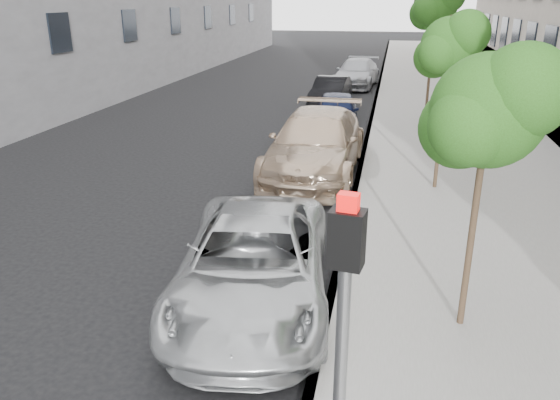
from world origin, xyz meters
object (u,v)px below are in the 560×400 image
(tree_far, at_px, (437,4))
(suv, at_px, (316,144))
(tree_near, at_px, (491,110))
(sedan_rear, at_px, (357,73))
(signal_pole, at_px, (341,358))
(sedan_black, at_px, (331,92))
(minivan, at_px, (253,263))
(sedan_blue, at_px, (336,112))
(tree_mid, at_px, (450,46))

(tree_far, relative_size, suv, 0.88)
(tree_near, relative_size, suv, 0.69)
(tree_near, bearing_deg, sedan_rear, 97.87)
(signal_pole, bearing_deg, tree_far, 93.48)
(suv, bearing_deg, sedan_black, 95.07)
(minivan, xyz_separation_m, suv, (0.00, 7.28, 0.16))
(tree_near, relative_size, minivan, 0.80)
(tree_near, xyz_separation_m, tree_far, (-0.00, 13.00, 1.17))
(tree_far, relative_size, minivan, 1.03)
(minivan, distance_m, sedan_black, 17.69)
(sedan_blue, relative_size, sedan_black, 1.01)
(minivan, bearing_deg, signal_pole, -75.26)
(sedan_black, height_order, sedan_rear, sedan_rear)
(sedan_rear, bearing_deg, minivan, -84.82)
(tree_near, distance_m, tree_far, 13.05)
(signal_pole, bearing_deg, sedan_blue, 104.51)
(tree_far, distance_m, signal_pole, 17.36)
(tree_mid, distance_m, sedan_blue, 8.03)
(tree_near, bearing_deg, minivan, 176.86)
(tree_near, xyz_separation_m, sedan_black, (-4.09, 17.85, -2.74))
(minivan, bearing_deg, tree_mid, 54.38)
(sedan_blue, xyz_separation_m, sedan_rear, (-0.01, 11.00, 0.06))
(signal_pole, bearing_deg, sedan_black, 105.21)
(sedan_blue, bearing_deg, suv, -95.56)
(tree_far, relative_size, sedan_blue, 1.30)
(sedan_black, xyz_separation_m, sedan_rear, (0.75, 6.30, 0.09))
(minivan, distance_m, sedan_rear, 23.97)
(minivan, height_order, suv, suv)
(minivan, distance_m, sedan_blue, 12.97)
(signal_pole, bearing_deg, sedan_rear, 102.23)
(tree_near, relative_size, sedan_blue, 1.02)
(signal_pole, height_order, sedan_rear, signal_pole)
(tree_far, bearing_deg, sedan_rear, 106.67)
(suv, bearing_deg, sedan_rear, 90.92)
(tree_mid, xyz_separation_m, sedan_blue, (-3.33, 6.66, -3.02))
(signal_pole, relative_size, sedan_rear, 0.66)
(tree_mid, distance_m, signal_pole, 10.85)
(tree_far, xyz_separation_m, suv, (-3.33, -5.53, -3.70))
(suv, bearing_deg, minivan, -89.12)
(tree_near, bearing_deg, sedan_blue, 104.19)
(tree_near, xyz_separation_m, sedan_blue, (-3.33, 13.16, -2.71))
(tree_near, relative_size, tree_mid, 0.94)
(signal_pole, relative_size, sedan_blue, 0.84)
(tree_near, height_order, minivan, tree_near)
(sedan_blue, bearing_deg, sedan_black, 93.63)
(tree_far, distance_m, suv, 7.44)
(tree_mid, height_order, sedan_blue, tree_mid)
(minivan, xyz_separation_m, sedan_black, (-0.76, 17.67, -0.05))
(suv, xyz_separation_m, sedan_blue, (0.00, 5.69, -0.18))
(tree_far, bearing_deg, signal_pole, -95.09)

